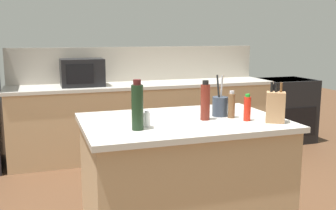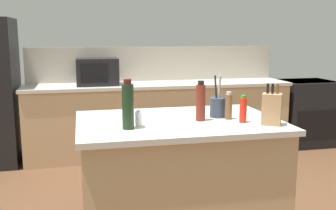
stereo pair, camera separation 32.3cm
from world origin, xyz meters
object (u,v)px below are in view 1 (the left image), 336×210
Objects in this scene: hot_sauce_bottle at (247,108)px; microwave at (82,72)px; utensil_crock at (220,106)px; vinegar_bottle at (205,101)px; salt_shaker at (147,119)px; wine_bottle at (137,106)px; range_oven at (284,110)px; knife_block at (275,107)px; pepper_grinder at (232,105)px.

microwave is at bearing 111.14° from hot_sauce_bottle.
utensil_crock is 1.09× the size of vinegar_bottle.
microwave reaches higher than salt_shaker.
salt_shaker is (0.08, 0.06, -0.10)m from wine_bottle.
utensil_crock reaches higher than vinegar_bottle.
range_oven is at bearing 40.31° from wine_bottle.
vinegar_bottle is at bearing 14.49° from wine_bottle.
microwave is at bearing 105.89° from vinegar_bottle.
vinegar_bottle is at bearing 10.05° from salt_shaker.
utensil_crock is at bearing 15.44° from salt_shaker.
knife_block is (1.09, -2.50, -0.05)m from microwave.
pepper_grinder is 0.22m from vinegar_bottle.
knife_block is 0.33m from pepper_grinder.
knife_block is at bearing -46.93° from pepper_grinder.
salt_shaker is at bearing -139.59° from range_oven.
microwave is (-2.92, 0.00, 0.64)m from range_oven.
microwave is 2.72m from knife_block.
salt_shaker is (-2.75, -2.34, 0.53)m from range_oven.
wine_bottle is (-0.99, 0.09, 0.04)m from knife_block.
knife_block reaches higher than pepper_grinder.
pepper_grinder is (0.05, -0.09, 0.01)m from utensil_crock.
microwave reaches higher than vinegar_bottle.
range_oven is 3.27m from vinegar_bottle.
hot_sauce_bottle is at bearing -65.16° from pepper_grinder.
vinegar_bottle is at bearing -74.11° from microwave.
knife_block is (-1.84, -2.50, 0.59)m from range_oven.
wine_bottle is 1.14× the size of vinegar_bottle.
pepper_grinder is 1.78× the size of salt_shaker.
hot_sauce_bottle is 0.75m from salt_shaker.
utensil_crock is 0.20m from vinegar_bottle.
knife_block is 0.43m from utensil_crock.
utensil_crock is 0.25m from hot_sauce_bottle.
pepper_grinder is 0.61× the size of wine_bottle.
microwave is 1.77× the size of knife_block.
microwave is 2.35m from vinegar_bottle.
hot_sauce_bottle is (0.92, -2.38, -0.07)m from microwave.
wine_bottle is at bearing -161.86° from utensil_crock.
utensil_crock is 2.76× the size of salt_shaker.
microwave is 1.74× the size of vinegar_bottle.
range_oven is at bearing -0.00° from microwave.
hot_sauce_bottle is at bearing -3.29° from salt_shaker.
knife_block is at bearing -49.81° from utensil_crock.
hot_sauce_bottle is (-0.16, 0.11, -0.02)m from knife_block.
vinegar_bottle is (-0.44, 0.24, 0.03)m from knife_block.
wine_bottle reaches higher than range_oven.
microwave is 2.48× the size of pepper_grinder.
hot_sauce_bottle reaches higher than salt_shaker.
vinegar_bottle reaches higher than range_oven.
vinegar_bottle is (-2.28, -2.26, 0.61)m from range_oven.
utensil_crock is at bearing 120.97° from pepper_grinder.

